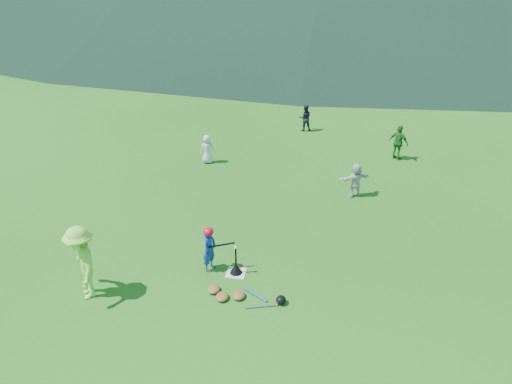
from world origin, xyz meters
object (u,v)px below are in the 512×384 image
at_px(home_plate, 236,273).
at_px(fielder_c, 399,143).
at_px(batting_tee, 236,269).
at_px(fielder_b, 305,118).
at_px(fielder_d, 356,180).
at_px(adult_coach, 82,263).
at_px(batter_child, 209,249).
at_px(equipment_pile, 239,295).
at_px(fielder_a, 207,149).

bearing_deg(home_plate, fielder_c, 61.65).
bearing_deg(batting_tee, fielder_b, 86.57).
bearing_deg(fielder_d, adult_coach, 18.41).
bearing_deg(home_plate, fielder_d, 59.22).
distance_m(batter_child, adult_coach, 2.84).
distance_m(adult_coach, equipment_pile, 3.47).
height_order(home_plate, batting_tee, batting_tee).
height_order(batter_child, fielder_b, batter_child).
bearing_deg(batting_tee, fielder_d, 59.22).
height_order(fielder_a, equipment_pile, fielder_a).
relative_size(home_plate, fielder_c, 0.36).
distance_m(fielder_c, batting_tee, 8.70).
relative_size(adult_coach, fielder_c, 1.40).
distance_m(adult_coach, batting_tee, 3.46).
bearing_deg(adult_coach, fielder_b, 126.35).
bearing_deg(batter_child, fielder_d, -21.21).
relative_size(batting_tee, equipment_pile, 0.38).
height_order(fielder_a, fielder_b, fielder_b).
xyz_separation_m(adult_coach, batting_tee, (3.08, 1.40, -0.75)).
relative_size(home_plate, batting_tee, 0.66).
relative_size(fielder_c, fielder_d, 1.16).
xyz_separation_m(home_plate, fielder_a, (-2.41, 6.07, 0.50)).
distance_m(fielder_a, batting_tee, 6.54).
distance_m(batter_child, fielder_d, 5.58).
bearing_deg(adult_coach, batting_tee, 78.82).
bearing_deg(home_plate, adult_coach, -155.52).
bearing_deg(batter_child, equipment_pile, -119.59).
xyz_separation_m(home_plate, batting_tee, (0.00, 0.00, 0.12)).
xyz_separation_m(batting_tee, equipment_pile, (0.26, -0.87, -0.06)).
distance_m(adult_coach, fielder_b, 11.88).
distance_m(home_plate, adult_coach, 3.49).
distance_m(batter_child, equipment_pile, 1.38).
xyz_separation_m(fielder_b, equipment_pile, (-0.34, -10.76, -0.47)).
bearing_deg(fielder_d, batter_child, 25.88).
relative_size(adult_coach, equipment_pile, 0.97).
xyz_separation_m(adult_coach, fielder_d, (5.77, 5.92, -0.33)).
distance_m(home_plate, batting_tee, 0.12).
bearing_deg(fielder_b, batting_tee, 71.37).
relative_size(home_plate, fielder_d, 0.42).
xyz_separation_m(fielder_d, batting_tee, (-2.69, -4.52, -0.41)).
distance_m(adult_coach, fielder_a, 7.51).
bearing_deg(home_plate, batting_tee, 0.00).
bearing_deg(fielder_b, home_plate, 71.37).
bearing_deg(batter_child, adult_coach, 136.44).
relative_size(home_plate, fielder_b, 0.42).
height_order(batter_child, equipment_pile, batter_child).
height_order(home_plate, fielder_c, fielder_c).
xyz_separation_m(batter_child, fielder_b, (1.24, 9.85, -0.03)).
bearing_deg(batter_child, home_plate, -78.63).
relative_size(batter_child, batting_tee, 1.67).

